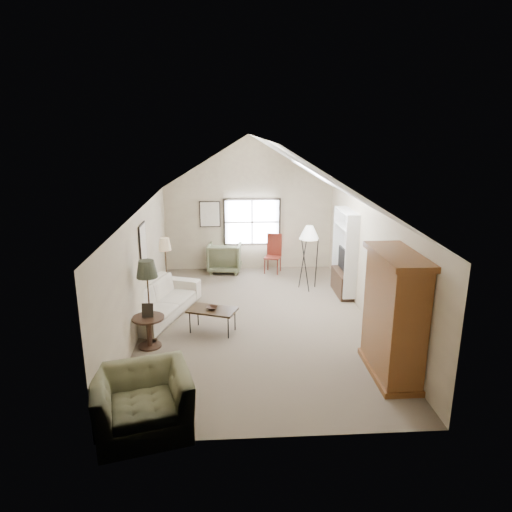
{
  "coord_description": "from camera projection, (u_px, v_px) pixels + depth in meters",
  "views": [
    {
      "loc": [
        -0.61,
        -9.43,
        4.19
      ],
      "look_at": [
        0.0,
        0.4,
        1.4
      ],
      "focal_mm": 32.0,
      "sensor_mm": 36.0,
      "label": 1
    }
  ],
  "objects": [
    {
      "name": "skylight",
      "position": [
        312.0,
        172.0,
        10.29
      ],
      "size": [
        0.8,
        1.2,
        0.52
      ],
      "primitive_type": null,
      "color": "white",
      "rests_on": "room_shell"
    },
    {
      "name": "side_chair",
      "position": [
        273.0,
        254.0,
        13.48
      ],
      "size": [
        0.57,
        0.57,
        1.15
      ],
      "primitive_type": "cube",
      "rotation": [
        0.0,
        0.0,
        -0.34
      ],
      "color": "maroon",
      "rests_on": "ground"
    },
    {
      "name": "media_console",
      "position": [
        342.0,
        283.0,
        11.82
      ],
      "size": [
        0.34,
        1.18,
        0.6
      ],
      "primitive_type": "cube",
      "color": "#382316",
      "rests_on": "ground"
    },
    {
      "name": "window",
      "position": [
        252.0,
        222.0,
        13.64
      ],
      "size": [
        1.72,
        0.08,
        1.42
      ],
      "primitive_type": "cube",
      "color": "black",
      "rests_on": "room_shell"
    },
    {
      "name": "dark_lamp",
      "position": [
        149.0,
        301.0,
        8.99
      ],
      "size": [
        0.53,
        0.53,
        1.75
      ],
      "primitive_type": null,
      "rotation": [
        0.0,
        0.0,
        -0.34
      ],
      "color": "#25281C",
      "rests_on": "ground"
    },
    {
      "name": "bowl",
      "position": [
        212.0,
        308.0,
        9.55
      ],
      "size": [
        0.31,
        0.31,
        0.06
      ],
      "primitive_type": "imported",
      "rotation": [
        0.0,
        0.0,
        -0.36
      ],
      "color": "#3D2619",
      "rests_on": "coffee_table"
    },
    {
      "name": "armoire",
      "position": [
        394.0,
        316.0,
        7.76
      ],
      "size": [
        0.6,
        1.5,
        2.2
      ],
      "primitive_type": "cube",
      "color": "brown",
      "rests_on": "ground"
    },
    {
      "name": "tan_lamp",
      "position": [
        166.0,
        267.0,
        11.51
      ],
      "size": [
        0.4,
        0.4,
        1.57
      ],
      "primitive_type": null,
      "rotation": [
        0.0,
        0.0,
        -0.34
      ],
      "color": "tan",
      "rests_on": "ground"
    },
    {
      "name": "wall_art",
      "position": [
        178.0,
        228.0,
        11.51
      ],
      "size": [
        1.97,
        3.71,
        0.88
      ],
      "color": "black",
      "rests_on": "room_shell"
    },
    {
      "name": "tv_panel",
      "position": [
        344.0,
        260.0,
        11.65
      ],
      "size": [
        0.05,
        0.9,
        0.55
      ],
      "primitive_type": "cube",
      "color": "black",
      "rests_on": "media_console"
    },
    {
      "name": "coffee_table",
      "position": [
        213.0,
        320.0,
        9.63
      ],
      "size": [
        1.13,
        0.87,
        0.51
      ],
      "primitive_type": "cube",
      "rotation": [
        0.0,
        0.0,
        -0.36
      ],
      "color": "#332515",
      "rests_on": "ground"
    },
    {
      "name": "sofa",
      "position": [
        160.0,
        300.0,
        10.47
      ],
      "size": [
        1.76,
        2.69,
        0.73
      ],
      "primitive_type": "imported",
      "rotation": [
        0.0,
        0.0,
        1.23
      ],
      "color": "beige",
      "rests_on": "ground"
    },
    {
      "name": "armchair_near",
      "position": [
        142.0,
        402.0,
        6.45
      ],
      "size": [
        1.6,
        1.48,
        0.87
      ],
      "primitive_type": "imported",
      "rotation": [
        0.0,
        0.0,
        0.26
      ],
      "color": "#646446",
      "rests_on": "ground"
    },
    {
      "name": "side_table",
      "position": [
        149.0,
        332.0,
        8.95
      ],
      "size": [
        0.8,
        0.8,
        0.63
      ],
      "primitive_type": "cylinder",
      "rotation": [
        0.0,
        0.0,
        -0.34
      ],
      "color": "#331D14",
      "rests_on": "ground"
    },
    {
      "name": "tripod_lamp",
      "position": [
        308.0,
        257.0,
        12.0
      ],
      "size": [
        0.61,
        0.61,
        1.77
      ],
      "primitive_type": null,
      "rotation": [
        0.0,
        0.0,
        0.2
      ],
      "color": "silver",
      "rests_on": "ground"
    },
    {
      "name": "tv_alcove",
      "position": [
        345.0,
        251.0,
        11.59
      ],
      "size": [
        0.32,
        1.3,
        2.1
      ],
      "primitive_type": "cube",
      "color": "white",
      "rests_on": "ground"
    },
    {
      "name": "room_shell",
      "position": [
        257.0,
        177.0,
        9.36
      ],
      "size": [
        5.01,
        8.01,
        4.0
      ],
      "color": "#706450",
      "rests_on": "ground"
    },
    {
      "name": "armchair_far",
      "position": [
        225.0,
        257.0,
        13.62
      ],
      "size": [
        1.06,
        1.09,
        0.89
      ],
      "primitive_type": "imported",
      "rotation": [
        0.0,
        0.0,
        3.02
      ],
      "color": "#5F6546",
      "rests_on": "ground"
    }
  ]
}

